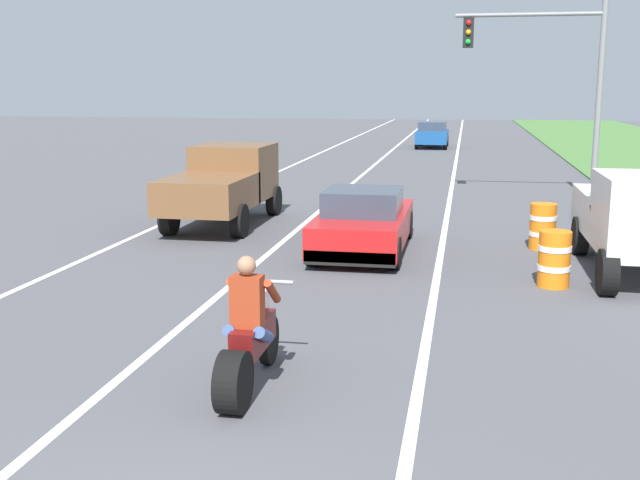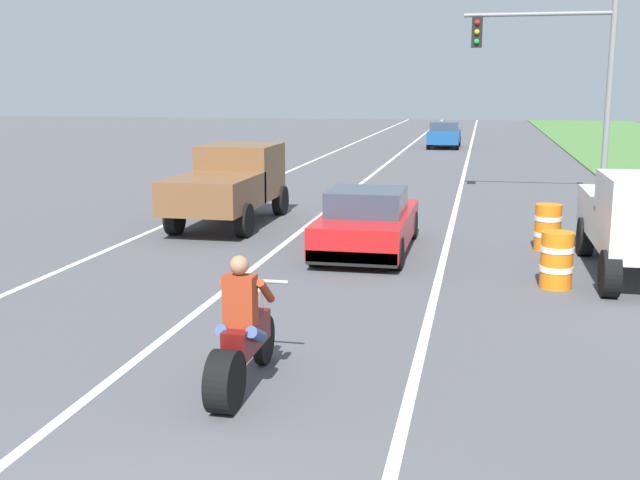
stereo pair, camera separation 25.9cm
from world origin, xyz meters
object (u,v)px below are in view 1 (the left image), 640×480
sports_car_red (364,223)px  construction_barrel_mid (543,226)px  construction_barrel_nearest (554,259)px  pickup_truck_left_lane_brown (224,182)px  distant_car_far_ahead (432,134)px  motorcycle_with_rider (248,343)px  traffic_light_mast_near (554,70)px

sports_car_red → construction_barrel_mid: 3.93m
construction_barrel_nearest → pickup_truck_left_lane_brown: bearing=147.0°
construction_barrel_nearest → distant_car_far_ahead: (-3.55, 31.62, 0.27)m
motorcycle_with_rider → construction_barrel_mid: size_ratio=2.21×
motorcycle_with_rider → sports_car_red: motorcycle_with_rider is taller
construction_barrel_nearest → sports_car_red: bearing=147.9°
motorcycle_with_rider → construction_barrel_nearest: motorcycle_with_rider is taller
sports_car_red → traffic_light_mast_near: (4.62, 8.56, 3.36)m
pickup_truck_left_lane_brown → construction_barrel_nearest: (7.64, -4.95, -0.60)m
motorcycle_with_rider → distant_car_far_ahead: motorcycle_with_rider is taller
sports_car_red → distant_car_far_ahead: size_ratio=1.08×
construction_barrel_mid → pickup_truck_left_lane_brown: bearing=168.0°
distant_car_far_ahead → motorcycle_with_rider: bearing=-90.7°
traffic_light_mast_near → pickup_truck_left_lane_brown: bearing=-145.3°
sports_car_red → traffic_light_mast_near: 10.29m
construction_barrel_nearest → construction_barrel_mid: size_ratio=1.00×
construction_barrel_mid → distant_car_far_ahead: (-3.65, 28.32, 0.27)m
traffic_light_mast_near → distant_car_far_ahead: bearing=102.2°
traffic_light_mast_near → construction_barrel_nearest: bearing=-94.8°
traffic_light_mast_near → construction_barrel_mid: traffic_light_mast_near is taller
sports_car_red → traffic_light_mast_near: traffic_light_mast_near is taller
sports_car_red → construction_barrel_mid: size_ratio=4.30×
motorcycle_with_rider → pickup_truck_left_lane_brown: pickup_truck_left_lane_brown is taller
pickup_truck_left_lane_brown → distant_car_far_ahead: 26.98m
construction_barrel_mid → distant_car_far_ahead: bearing=97.3°
traffic_light_mast_near → construction_barrel_mid: 8.38m
distant_car_far_ahead → traffic_light_mast_near: bearing=-77.8°
distant_car_far_ahead → construction_barrel_mid: bearing=-82.7°
motorcycle_with_rider → traffic_light_mast_near: bearing=73.5°
traffic_light_mast_near → construction_barrel_nearest: (-0.92, -10.88, -3.48)m
motorcycle_with_rider → traffic_light_mast_near: 17.60m
motorcycle_with_rider → distant_car_far_ahead: (0.44, 37.30, 0.18)m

